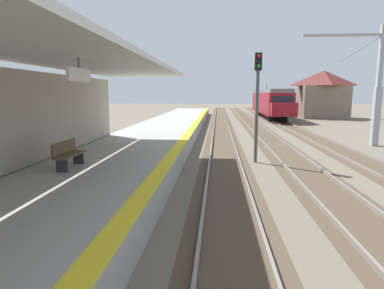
{
  "coord_description": "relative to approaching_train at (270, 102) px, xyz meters",
  "views": [
    {
      "loc": [
        1.55,
        1.88,
        3.33
      ],
      "look_at": [
        0.93,
        9.69,
        2.1
      ],
      "focal_mm": 30.56,
      "sensor_mm": 36.0,
      "label": 1
    }
  ],
  "objects": [
    {
      "name": "approaching_train",
      "position": [
        0.0,
        0.0,
        0.0
      ],
      "size": [
        2.93,
        19.6,
        4.76
      ],
      "color": "maroon",
      "rests_on": "ground"
    },
    {
      "name": "station_platform",
      "position": [
        -11.2,
        -31.85,
        -1.73
      ],
      "size": [
        5.0,
        80.0,
        0.91
      ],
      "color": "#999993",
      "rests_on": "ground"
    },
    {
      "name": "track_pair_middle",
      "position": [
        -3.4,
        -27.85,
        -2.13
      ],
      "size": [
        2.34,
        120.0,
        0.16
      ],
      "color": "#4C3D2D",
      "rests_on": "ground"
    },
    {
      "name": "distant_trackside_house",
      "position": [
        7.12,
        0.43,
        1.16
      ],
      "size": [
        6.6,
        5.28,
        6.4
      ],
      "color": "#7F705B",
      "rests_on": "ground"
    },
    {
      "name": "track_pair_far_side",
      "position": [
        -0.0,
        -27.85,
        -2.13
      ],
      "size": [
        2.34,
        120.0,
        0.16
      ],
      "color": "#4C3D2D",
      "rests_on": "ground"
    },
    {
      "name": "rail_signal_post",
      "position": [
        -5.3,
        -30.12,
        1.02
      ],
      "size": [
        0.32,
        0.34,
        5.2
      ],
      "color": "#4C4C4C",
      "rests_on": "ground"
    },
    {
      "name": "platform_bench",
      "position": [
        -12.04,
        -35.78,
        -0.8
      ],
      "size": [
        0.45,
        1.6,
        0.88
      ],
      "color": "brown",
      "rests_on": "station_platform"
    },
    {
      "name": "catenary_pylon_far_side",
      "position": [
        2.58,
        -24.31,
        1.43
      ],
      "size": [
        5.0,
        0.4,
        7.5
      ],
      "color": "#9EA3A8",
      "rests_on": "ground"
    },
    {
      "name": "track_pair_nearest_platform",
      "position": [
        -6.8,
        -27.85,
        -2.13
      ],
      "size": [
        2.34,
        120.0,
        0.16
      ],
      "color": "#4C3D2D",
      "rests_on": "ground"
    }
  ]
}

